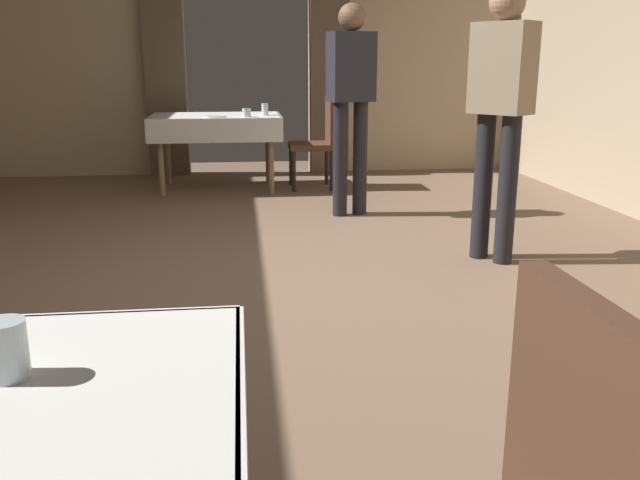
% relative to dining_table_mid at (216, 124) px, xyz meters
% --- Properties ---
extents(ground, '(10.08, 10.08, 0.00)m').
position_rel_dining_table_mid_xyz_m(ground, '(0.35, -3.14, -0.66)').
color(ground, '#7A604C').
extents(wall_back, '(6.40, 0.27, 3.00)m').
position_rel_dining_table_mid_xyz_m(wall_back, '(0.35, 1.04, 0.86)').
color(wall_back, tan).
rests_on(wall_back, ground).
extents(dining_table_mid, '(1.30, 0.89, 0.75)m').
position_rel_dining_table_mid_xyz_m(dining_table_mid, '(0.00, 0.00, 0.00)').
color(dining_table_mid, olive).
rests_on(dining_table_mid, ground).
extents(chair_mid_right, '(0.44, 0.44, 0.93)m').
position_rel_dining_table_mid_xyz_m(chair_mid_right, '(1.03, -0.07, -0.14)').
color(chair_mid_right, black).
rests_on(chair_mid_right, ground).
extents(glass_near_b, '(0.07, 0.07, 0.10)m').
position_rel_dining_table_mid_xyz_m(glass_near_b, '(-0.16, -5.82, 0.14)').
color(glass_near_b, silver).
rests_on(glass_near_b, dining_table_near).
extents(glass_mid_a, '(0.08, 0.08, 0.08)m').
position_rel_dining_table_mid_xyz_m(glass_mid_a, '(0.30, -0.31, 0.13)').
color(glass_mid_a, silver).
rests_on(glass_mid_a, dining_table_mid).
extents(plate_mid_b, '(0.22, 0.22, 0.01)m').
position_rel_dining_table_mid_xyz_m(plate_mid_b, '(-0.00, -0.29, 0.10)').
color(plate_mid_b, white).
rests_on(plate_mid_b, dining_table_mid).
extents(glass_mid_c, '(0.07, 0.07, 0.12)m').
position_rel_dining_table_mid_xyz_m(glass_mid_c, '(0.49, -0.12, 0.15)').
color(glass_mid_c, silver).
rests_on(glass_mid_c, dining_table_mid).
extents(person_waiter_by_doorway, '(0.39, 0.42, 1.72)m').
position_rel_dining_table_mid_xyz_m(person_waiter_by_doorway, '(1.85, -2.81, 0.37)').
color(person_waiter_by_doorway, black).
rests_on(person_waiter_by_doorway, ground).
extents(person_diner_standing_aside, '(0.40, 0.29, 1.72)m').
position_rel_dining_table_mid_xyz_m(person_diner_standing_aside, '(1.15, -1.36, 0.37)').
color(person_diner_standing_aside, black).
rests_on(person_diner_standing_aside, ground).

